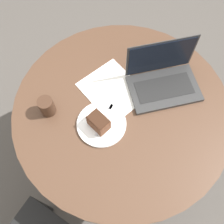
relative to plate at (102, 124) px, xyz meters
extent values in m
plane|color=#4C4742|center=(-0.08, 0.10, -0.78)|extent=(12.00, 12.00, 0.00)
cylinder|color=#4C3323|center=(-0.08, 0.10, -0.77)|extent=(0.59, 0.59, 0.02)
cylinder|color=#4C3323|center=(-0.08, 0.10, -0.40)|extent=(0.11, 0.11, 0.73)
cylinder|color=#4C3323|center=(-0.08, 0.10, -0.02)|extent=(1.02, 1.02, 0.03)
cube|color=black|center=(0.25, -0.39, -0.56)|extent=(0.05, 0.05, 0.45)
cube|color=white|center=(-0.17, 0.07, 0.00)|extent=(0.37, 0.36, 0.00)
cylinder|color=white|center=(0.00, 0.00, 0.00)|extent=(0.22, 0.22, 0.01)
cube|color=brown|center=(0.01, -0.01, 0.04)|extent=(0.11, 0.11, 0.07)
cube|color=#351E13|center=(0.01, -0.01, 0.07)|extent=(0.10, 0.10, 0.00)
cube|color=silver|center=(-0.02, 0.01, 0.01)|extent=(0.15, 0.10, 0.00)
cube|color=silver|center=(-0.08, 0.05, 0.01)|extent=(0.04, 0.04, 0.00)
cylinder|color=#3D2619|center=(-0.09, -0.24, 0.04)|extent=(0.07, 0.07, 0.09)
cube|color=#2D2D2D|center=(-0.15, 0.31, 0.00)|extent=(0.25, 0.35, 0.02)
cube|color=black|center=(-0.15, 0.31, 0.01)|extent=(0.16, 0.28, 0.00)
cube|color=#2D2D2D|center=(-0.26, 0.30, 0.11)|extent=(0.05, 0.32, 0.20)
cube|color=black|center=(-0.26, 0.30, 0.11)|extent=(0.05, 0.30, 0.19)
camera|label=1|loc=(0.47, 0.00, 1.08)|focal=42.00mm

